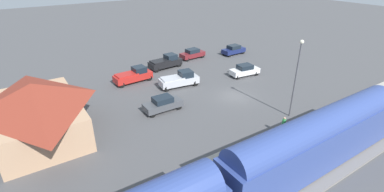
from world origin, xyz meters
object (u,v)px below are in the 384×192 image
(pedestrian_on_platform, at_px, (298,128))
(sedan_charcoal, at_px, (163,104))
(sedan_white, at_px, (245,70))
(sedan_maroon, at_px, (192,54))
(station_building, at_px, (37,109))
(pickup_black, at_px, (166,62))
(pickup_red, at_px, (134,75))
(pedestrian_waiting_far, at_px, (284,124))
(sedan_navy, at_px, (234,50))
(light_pole_near_platform, at_px, (297,71))
(pickup_silver, at_px, (180,79))

(pedestrian_on_platform, relative_size, sedan_charcoal, 0.38)
(sedan_white, xyz_separation_m, sedan_maroon, (11.31, 2.00, 0.00))
(station_building, relative_size, pedestrian_on_platform, 7.36)
(pedestrian_on_platform, relative_size, pickup_black, 0.31)
(pickup_red, xyz_separation_m, sedan_maroon, (4.45, -12.98, -0.15))
(station_building, distance_m, sedan_maroon, 28.72)
(pickup_black, bearing_deg, pedestrian_waiting_far, -178.97)
(station_building, distance_m, pedestrian_on_platform, 25.34)
(sedan_navy, height_order, sedan_charcoal, same)
(sedan_white, bearing_deg, pedestrian_waiting_far, 150.72)
(sedan_navy, distance_m, sedan_charcoal, 24.45)
(sedan_maroon, bearing_deg, pedestrian_waiting_far, 166.93)
(pedestrian_on_platform, distance_m, sedan_charcoal, 14.85)
(pedestrian_waiting_far, relative_size, sedan_charcoal, 0.38)
(pickup_black, distance_m, sedan_white, 12.65)
(station_building, bearing_deg, pedestrian_on_platform, -125.43)
(sedan_white, relative_size, sedan_maroon, 1.02)
(sedan_white, height_order, light_pole_near_platform, light_pole_near_platform)
(pickup_red, bearing_deg, light_pole_near_platform, -150.22)
(pedestrian_on_platform, distance_m, pickup_black, 24.96)
(pedestrian_waiting_far, relative_size, sedan_maroon, 0.37)
(sedan_charcoal, height_order, light_pole_near_platform, light_pole_near_platform)
(pickup_black, relative_size, sedan_white, 1.18)
(pedestrian_waiting_far, xyz_separation_m, pickup_black, (23.60, 0.42, -0.25))
(pedestrian_on_platform, distance_m, pickup_red, 23.53)
(pedestrian_waiting_far, distance_m, sedan_maroon, 26.06)
(pickup_black, xyz_separation_m, sedan_charcoal, (-12.53, 7.21, -0.15))
(pickup_silver, xyz_separation_m, light_pole_near_platform, (-13.89, -6.04, 4.36))
(station_building, xyz_separation_m, pickup_red, (7.61, -13.01, -1.85))
(station_building, bearing_deg, sedan_navy, -73.66)
(sedan_maroon, relative_size, light_pole_near_platform, 0.53)
(pedestrian_on_platform, xyz_separation_m, light_pole_near_platform, (3.46, -3.16, 4.11))
(pickup_black, distance_m, sedan_maroon, 6.56)
(pedestrian_waiting_far, height_order, sedan_white, pedestrian_waiting_far)
(pickup_black, height_order, pickup_silver, same)
(station_building, bearing_deg, pickup_silver, -81.37)
(pickup_black, relative_size, pickup_silver, 0.98)
(sedan_charcoal, relative_size, light_pole_near_platform, 0.52)
(sedan_white, distance_m, sedan_maroon, 11.48)
(sedan_navy, distance_m, light_pole_near_platform, 23.73)
(sedan_navy, relative_size, pickup_red, 0.83)
(pickup_black, relative_size, light_pole_near_platform, 0.63)
(station_building, xyz_separation_m, sedan_white, (0.74, -27.99, -2.00))
(sedan_navy, bearing_deg, pickup_red, 96.26)
(pedestrian_waiting_far, bearing_deg, sedan_white, -29.28)
(station_building, relative_size, pickup_silver, 2.25)
(light_pole_near_platform, bearing_deg, pickup_black, 10.80)
(pickup_silver, bearing_deg, pedestrian_waiting_far, -171.59)
(sedan_maroon, bearing_deg, pickup_silver, 138.58)
(pickup_silver, relative_size, sedan_white, 1.20)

